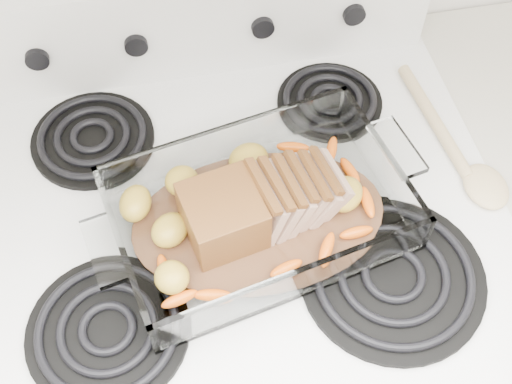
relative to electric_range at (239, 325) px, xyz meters
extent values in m
cube|color=white|center=(0.00, 0.00, -0.02)|extent=(0.76, 0.65, 0.92)
cube|color=white|center=(0.00, 0.00, 0.44)|extent=(0.78, 0.67, 0.02)
cube|color=white|center=(0.00, 0.29, 0.54)|extent=(0.76, 0.06, 0.18)
cylinder|color=black|center=(-0.19, -0.16, 0.46)|extent=(0.21, 0.21, 0.01)
cylinder|color=black|center=(0.19, -0.16, 0.46)|extent=(0.25, 0.25, 0.01)
cylinder|color=black|center=(-0.19, 0.16, 0.46)|extent=(0.19, 0.19, 0.01)
cylinder|color=black|center=(0.19, 0.16, 0.46)|extent=(0.17, 0.17, 0.01)
cylinder|color=black|center=(-0.25, 0.26, 0.54)|extent=(0.04, 0.02, 0.04)
cylinder|color=black|center=(-0.10, 0.26, 0.54)|extent=(0.04, 0.02, 0.04)
cylinder|color=black|center=(0.10, 0.26, 0.54)|extent=(0.04, 0.02, 0.04)
cylinder|color=black|center=(0.25, 0.26, 0.54)|extent=(0.04, 0.02, 0.04)
cube|color=white|center=(0.03, -0.04, 0.47)|extent=(0.39, 0.25, 0.01)
cube|color=white|center=(0.03, -0.17, 0.50)|extent=(0.39, 0.01, 0.07)
cube|color=white|center=(0.03, 0.08, 0.50)|extent=(0.39, 0.01, 0.07)
cube|color=white|center=(-0.16, -0.04, 0.50)|extent=(0.01, 0.25, 0.07)
cube|color=white|center=(0.22, -0.04, 0.50)|extent=(0.01, 0.25, 0.07)
cylinder|color=#4C2F1C|center=(0.03, -0.04, 0.47)|extent=(0.22, 0.22, 0.00)
cube|color=brown|center=(-0.02, -0.04, 0.51)|extent=(0.10, 0.10, 0.08)
cube|color=tan|center=(0.04, -0.04, 0.51)|extent=(0.04, 0.09, 0.08)
cube|color=tan|center=(0.05, -0.04, 0.51)|extent=(0.04, 0.09, 0.07)
cube|color=tan|center=(0.07, -0.04, 0.51)|extent=(0.04, 0.09, 0.07)
cube|color=tan|center=(0.09, -0.04, 0.50)|extent=(0.05, 0.09, 0.06)
cube|color=tan|center=(0.11, -0.04, 0.50)|extent=(0.05, 0.09, 0.06)
cube|color=tan|center=(0.13, -0.04, 0.50)|extent=(0.05, 0.09, 0.06)
ellipsoid|color=#F36304|center=(-0.09, -0.11, 0.48)|extent=(0.05, 0.02, 0.02)
ellipsoid|color=#F36304|center=(0.13, -0.11, 0.48)|extent=(0.05, 0.02, 0.02)
ellipsoid|color=#F36304|center=(0.16, -0.03, 0.48)|extent=(0.05, 0.02, 0.02)
ellipsoid|color=#F36304|center=(-0.10, -0.01, 0.48)|extent=(0.05, 0.02, 0.02)
ellipsoid|color=gold|center=(-0.10, 0.02, 0.49)|extent=(0.05, 0.05, 0.04)
ellipsoid|color=gold|center=(0.05, 0.03, 0.49)|extent=(0.05, 0.05, 0.04)
ellipsoid|color=gold|center=(0.14, -0.06, 0.49)|extent=(0.05, 0.05, 0.04)
cylinder|color=beige|center=(0.34, 0.08, 0.46)|extent=(0.04, 0.23, 0.02)
ellipsoid|color=beige|center=(0.37, -0.05, 0.46)|extent=(0.06, 0.08, 0.02)
camera|label=1|loc=(-0.07, -0.50, 1.23)|focal=45.00mm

